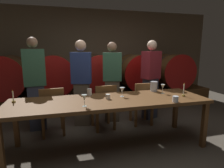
# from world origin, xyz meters

# --- Properties ---
(ground_plane) EXTENTS (8.83, 8.83, 0.00)m
(ground_plane) POSITION_xyz_m (0.00, 0.00, 0.00)
(ground_plane) COLOR #4C443A
(back_wall) EXTENTS (6.79, 0.24, 2.57)m
(back_wall) POSITION_xyz_m (0.00, 2.67, 1.28)
(back_wall) COLOR brown
(back_wall) RESTS_ON ground
(barrel_shelf) EXTENTS (6.11, 0.90, 0.45)m
(barrel_shelf) POSITION_xyz_m (0.00, 2.12, 0.23)
(barrel_shelf) COLOR brown
(barrel_shelf) RESTS_ON ground
(wine_barrel_far_left) EXTENTS (0.95, 0.94, 0.95)m
(wine_barrel_far_left) POSITION_xyz_m (-2.10, 2.12, 0.92)
(wine_barrel_far_left) COLOR #513319
(wine_barrel_far_left) RESTS_ON barrel_shelf
(wine_barrel_left) EXTENTS (0.95, 0.94, 0.95)m
(wine_barrel_left) POSITION_xyz_m (-1.08, 2.12, 0.92)
(wine_barrel_left) COLOR brown
(wine_barrel_left) RESTS_ON barrel_shelf
(wine_barrel_center) EXTENTS (0.95, 0.94, 0.95)m
(wine_barrel_center) POSITION_xyz_m (-0.02, 2.12, 0.92)
(wine_barrel_center) COLOR #513319
(wine_barrel_center) RESTS_ON barrel_shelf
(wine_barrel_right) EXTENTS (0.95, 0.94, 0.95)m
(wine_barrel_right) POSITION_xyz_m (1.03, 2.12, 0.92)
(wine_barrel_right) COLOR brown
(wine_barrel_right) RESTS_ON barrel_shelf
(wine_barrel_far_right) EXTENTS (0.95, 0.94, 0.95)m
(wine_barrel_far_right) POSITION_xyz_m (2.10, 2.12, 0.92)
(wine_barrel_far_right) COLOR brown
(wine_barrel_far_right) RESTS_ON barrel_shelf
(dining_table) EXTENTS (3.00, 0.88, 0.78)m
(dining_table) POSITION_xyz_m (-0.20, 0.14, 0.71)
(dining_table) COLOR brown
(dining_table) RESTS_ON ground
(chair_left) EXTENTS (0.44, 0.44, 0.88)m
(chair_left) POSITION_xyz_m (-1.08, 0.78, 0.49)
(chair_left) COLOR brown
(chair_left) RESTS_ON ground
(chair_center) EXTENTS (0.44, 0.44, 0.88)m
(chair_center) POSITION_xyz_m (-0.15, 0.79, 0.49)
(chair_center) COLOR brown
(chair_center) RESTS_ON ground
(chair_right) EXTENTS (0.42, 0.42, 0.88)m
(chair_right) POSITION_xyz_m (0.65, 0.82, 0.49)
(chair_right) COLOR brown
(chair_right) RESTS_ON ground
(guest_far_left) EXTENTS (0.41, 0.29, 1.74)m
(guest_far_left) POSITION_xyz_m (-1.38, 1.14, 0.89)
(guest_far_left) COLOR #33384C
(guest_far_left) RESTS_ON ground
(guest_center_left) EXTENTS (0.43, 0.32, 1.70)m
(guest_center_left) POSITION_xyz_m (-0.52, 1.13, 0.87)
(guest_center_left) COLOR brown
(guest_center_left) RESTS_ON ground
(guest_center_right) EXTENTS (0.42, 0.31, 1.67)m
(guest_center_right) POSITION_xyz_m (0.11, 1.20, 0.85)
(guest_center_right) COLOR brown
(guest_center_right) RESTS_ON ground
(guest_far_right) EXTENTS (0.44, 0.37, 1.71)m
(guest_far_right) POSITION_xyz_m (0.97, 1.13, 0.88)
(guest_far_right) COLOR #33384C
(guest_far_right) RESTS_ON ground
(candle_left) EXTENTS (0.05, 0.05, 0.19)m
(candle_left) POSITION_xyz_m (-1.57, 0.33, 0.83)
(candle_left) COLOR olive
(candle_left) RESTS_ON dining_table
(candle_right) EXTENTS (0.05, 0.05, 0.23)m
(candle_right) POSITION_xyz_m (0.99, 0.02, 0.84)
(candle_right) COLOR olive
(candle_right) RESTS_ON dining_table
(pitcher) EXTENTS (0.12, 0.12, 0.18)m
(pitcher) POSITION_xyz_m (0.71, 0.48, 0.86)
(pitcher) COLOR silver
(pitcher) RESTS_ON dining_table
(wine_glass_left) EXTENTS (0.07, 0.07, 0.16)m
(wine_glass_left) POSITION_xyz_m (-0.61, -0.11, 0.89)
(wine_glass_left) COLOR silver
(wine_glass_left) RESTS_ON dining_table
(wine_glass_center) EXTENTS (0.08, 0.08, 0.15)m
(wine_glass_center) POSITION_xyz_m (0.03, 0.26, 0.88)
(wine_glass_center) COLOR white
(wine_glass_center) RESTS_ON dining_table
(wine_glass_right) EXTENTS (0.07, 0.07, 0.16)m
(wine_glass_right) POSITION_xyz_m (0.77, 0.29, 0.89)
(wine_glass_right) COLOR silver
(wine_glass_right) RESTS_ON dining_table
(cup_left) EXTENTS (0.08, 0.08, 0.11)m
(cup_left) POSITION_xyz_m (-0.47, 0.48, 0.83)
(cup_left) COLOR white
(cup_left) RESTS_ON dining_table
(cup_center) EXTENTS (0.07, 0.07, 0.08)m
(cup_center) POSITION_xyz_m (-0.22, 0.17, 0.81)
(cup_center) COLOR white
(cup_center) RESTS_ON dining_table
(cup_right) EXTENTS (0.08, 0.08, 0.09)m
(cup_right) POSITION_xyz_m (0.67, -0.25, 0.82)
(cup_right) COLOR silver
(cup_right) RESTS_ON dining_table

